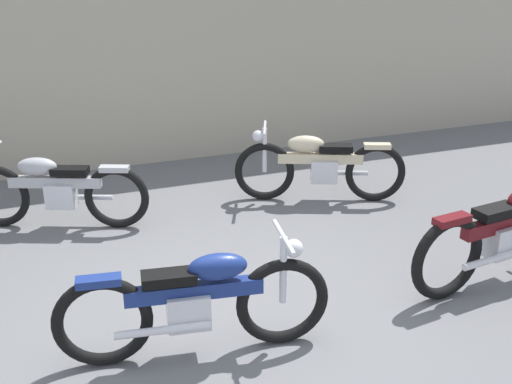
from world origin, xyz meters
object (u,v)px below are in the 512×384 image
Objects in this scene: motorcycle_silver at (55,190)px; motorcycle_cream at (319,166)px; motorcycle_blue at (197,302)px; motorcycle_maroon at (510,232)px.

motorcycle_silver is 0.99× the size of motorcycle_cream.
motorcycle_blue is at bearing 70.85° from motorcycle_cream.
motorcycle_blue is 1.07× the size of motorcycle_cream.
motorcycle_maroon is at bearing 130.85° from motorcycle_cream.
motorcycle_silver is at bearing 137.76° from motorcycle_maroon.
motorcycle_maroon is at bearing 10.69° from motorcycle_blue.
motorcycle_blue is at bearing 174.94° from motorcycle_maroon.
motorcycle_maroon is at bearing 166.95° from motorcycle_silver.
motorcycle_blue is 0.93× the size of motorcycle_maroon.
motorcycle_cream is (2.95, -0.31, 0.01)m from motorcycle_silver.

